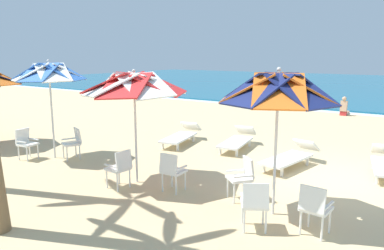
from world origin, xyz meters
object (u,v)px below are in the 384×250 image
at_px(plastic_chair_1, 255,202).
at_px(plastic_chair_5, 73,142).
at_px(plastic_chair_3, 172,170).
at_px(sun_lounger_3, 181,135).
at_px(plastic_chair_0, 242,176).
at_px(plastic_chair_2, 315,207).
at_px(plastic_chair_4, 120,167).
at_px(beach_umbrella_1, 134,85).
at_px(beach_umbrella_0, 278,90).
at_px(sun_lounger_2, 238,140).
at_px(beach_umbrella_2, 49,73).
at_px(plastic_chair_6, 26,142).
at_px(beachgoer_seated, 344,109).
at_px(sun_lounger_1, 291,156).

xyz_separation_m(plastic_chair_1, plastic_chair_5, (-6.05, 1.14, 0.00)).
height_order(plastic_chair_3, plastic_chair_5, same).
bearing_deg(plastic_chair_1, plastic_chair_3, 163.75).
height_order(plastic_chair_5, sun_lounger_3, plastic_chair_5).
relative_size(plastic_chair_0, plastic_chair_2, 1.00).
xyz_separation_m(plastic_chair_3, sun_lounger_3, (-2.38, 3.64, -0.22)).
xyz_separation_m(plastic_chair_2, plastic_chair_4, (-4.14, -0.20, 0.00)).
bearing_deg(beach_umbrella_1, beach_umbrella_0, 1.89).
bearing_deg(sun_lounger_2, beach_umbrella_2, -134.90).
height_order(plastic_chair_0, sun_lounger_3, plastic_chair_0).
height_order(plastic_chair_2, plastic_chair_4, same).
height_order(plastic_chair_6, sun_lounger_2, plastic_chair_6).
distance_m(plastic_chair_2, sun_lounger_3, 6.72).
bearing_deg(plastic_chair_4, plastic_chair_3, 23.60).
bearing_deg(plastic_chair_1, sun_lounger_3, 136.94).
height_order(beach_umbrella_1, plastic_chair_4, beach_umbrella_1).
distance_m(plastic_chair_5, sun_lounger_2, 4.89).
bearing_deg(plastic_chair_2, sun_lounger_3, 144.40).
relative_size(plastic_chair_1, plastic_chair_4, 1.00).
height_order(beach_umbrella_0, beach_umbrella_2, beach_umbrella_2).
bearing_deg(sun_lounger_3, plastic_chair_5, -114.87).
height_order(plastic_chair_0, beachgoer_seated, beachgoer_seated).
distance_m(plastic_chair_0, plastic_chair_6, 6.36).
xyz_separation_m(beach_umbrella_0, sun_lounger_3, (-4.60, 3.50, -2.02)).
xyz_separation_m(beach_umbrella_2, plastic_chair_5, (0.53, 0.25, -1.90)).
relative_size(plastic_chair_3, sun_lounger_2, 0.39).
distance_m(beach_umbrella_0, sun_lounger_3, 6.12).
distance_m(plastic_chair_3, plastic_chair_5, 3.87).
bearing_deg(plastic_chair_0, plastic_chair_3, -161.16).
xyz_separation_m(plastic_chair_5, sun_lounger_2, (3.30, 3.59, -0.22)).
bearing_deg(plastic_chair_1, plastic_chair_0, 125.04).
distance_m(plastic_chair_4, plastic_chair_5, 2.93).
relative_size(beach_umbrella_0, beach_umbrella_2, 0.97).
relative_size(plastic_chair_0, plastic_chair_6, 1.00).
relative_size(plastic_chair_0, beach_umbrella_1, 0.33).
xyz_separation_m(plastic_chair_3, sun_lounger_1, (1.48, 3.17, -0.22)).
height_order(beach_umbrella_1, plastic_chair_5, beach_umbrella_1).
bearing_deg(beach_umbrella_2, sun_lounger_2, 45.10).
xyz_separation_m(plastic_chair_1, plastic_chair_6, (-7.10, 0.36, 0.00)).
bearing_deg(beach_umbrella_2, plastic_chair_3, -3.23).
distance_m(plastic_chair_1, plastic_chair_4, 3.28).
bearing_deg(plastic_chair_1, plastic_chair_2, 23.53).
distance_m(beach_umbrella_1, beach_umbrella_2, 3.33).
bearing_deg(plastic_chair_5, beach_umbrella_1, -9.26).
height_order(plastic_chair_5, sun_lounger_2, plastic_chair_5).
xyz_separation_m(plastic_chair_2, plastic_chair_6, (-7.97, -0.01, 0.00)).
relative_size(beach_umbrella_1, plastic_chair_6, 2.99).
bearing_deg(sun_lounger_1, plastic_chair_0, -91.35).
height_order(beach_umbrella_0, sun_lounger_3, beach_umbrella_0).
xyz_separation_m(plastic_chair_6, sun_lounger_3, (2.52, 3.92, -0.22)).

